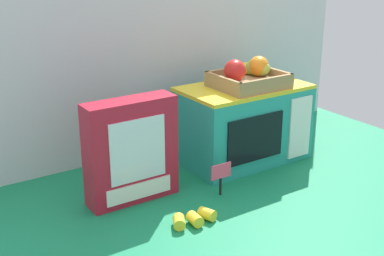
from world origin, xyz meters
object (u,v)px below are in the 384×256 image
object	(u,v)px
cookie_set_box	(131,151)
price_sign	(221,174)
toy_microwave	(243,123)
loose_toy_banana	(194,218)
food_groups_crate	(249,76)

from	to	relation	value
cookie_set_box	price_sign	world-z (taller)	cookie_set_box
toy_microwave	price_sign	distance (m)	0.30
price_sign	loose_toy_banana	size ratio (longest dim) A/B	0.75
cookie_set_box	loose_toy_banana	distance (m)	0.27
toy_microwave	food_groups_crate	distance (m)	0.17
price_sign	loose_toy_banana	bearing A→B (deg)	-148.97
loose_toy_banana	price_sign	bearing A→B (deg)	31.03
food_groups_crate	loose_toy_banana	distance (m)	0.56
loose_toy_banana	food_groups_crate	bearing A→B (deg)	34.08
toy_microwave	loose_toy_banana	bearing A→B (deg)	-144.53
toy_microwave	loose_toy_banana	distance (m)	0.49
cookie_set_box	toy_microwave	bearing A→B (deg)	7.12
food_groups_crate	loose_toy_banana	size ratio (longest dim) A/B	1.67
toy_microwave	food_groups_crate	bearing A→B (deg)	-26.67
cookie_set_box	price_sign	bearing A→B (deg)	-28.30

